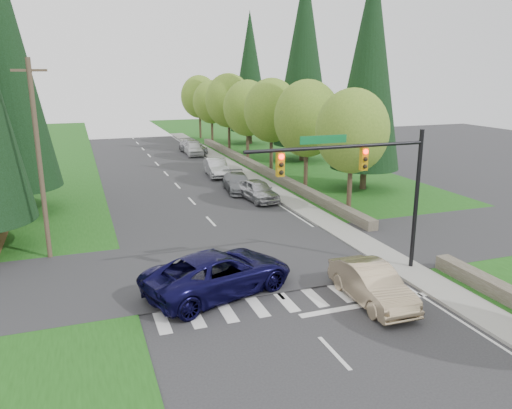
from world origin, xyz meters
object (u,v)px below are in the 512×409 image
suv_navy (219,273)px  parked_car_c (216,167)px  sedan_champagne (372,284)px  parked_car_e (193,147)px  parked_car_d (194,149)px  parked_car_a (258,190)px  parked_car_b (238,183)px

suv_navy → parked_car_c: bearing=-33.2°
sedan_champagne → suv_navy: (-5.74, 3.00, 0.13)m
parked_car_e → parked_car_d: bearing=-106.7°
suv_navy → parked_car_d: size_ratio=1.49×
suv_navy → parked_car_a: (7.09, 14.55, -0.15)m
parked_car_c → parked_car_e: bearing=90.7°
parked_car_a → parked_car_b: size_ratio=0.94×
sedan_champagne → parked_car_e: 41.11m
parked_car_b → parked_car_e: parked_car_e is taller
parked_car_b → suv_navy: bearing=-103.9°
suv_navy → parked_car_b: (6.59, 17.83, -0.22)m
suv_navy → parked_car_e: (7.53, 38.06, -0.16)m
sedan_champagne → parked_car_d: (1.55, 39.62, -0.03)m
parked_car_c → parked_car_e: 13.81m
suv_navy → parked_car_c: (6.59, 24.28, -0.13)m
suv_navy → parked_car_d: (7.30, 36.62, -0.16)m
parked_car_a → parked_car_d: parked_car_a is taller
parked_car_a → parked_car_c: 9.74m
suv_navy → parked_car_d: suv_navy is taller
parked_car_a → parked_car_e: bearing=83.2°
sedan_champagne → suv_navy: bearing=153.8°
parked_car_b → parked_car_e: bearing=93.8°
parked_car_a → parked_car_c: bearing=87.2°
parked_car_b → parked_car_d: bearing=94.3°
parked_car_d → parked_car_e: parked_car_e is taller
sedan_champagne → parked_car_c: (0.84, 27.29, -0.00)m
sedan_champagne → parked_car_e: sedan_champagne is taller
parked_car_d → parked_car_e: bearing=84.5°
parked_car_a → parked_car_d: 22.07m
sedan_champagne → parked_car_b: sedan_champagne is taller
parked_car_d → parked_car_a: bearing=-86.8°
parked_car_c → parked_car_e: parked_car_c is taller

